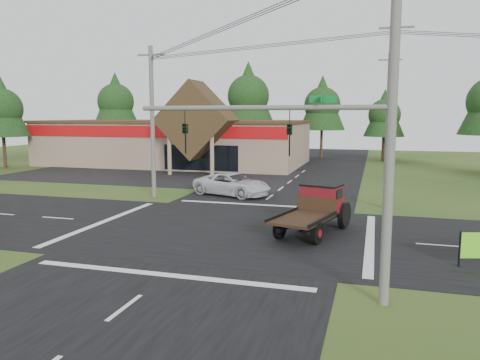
% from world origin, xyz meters
% --- Properties ---
extents(ground, '(120.00, 120.00, 0.00)m').
position_xyz_m(ground, '(0.00, 0.00, 0.00)').
color(ground, '#294619').
rests_on(ground, ground).
extents(road_ns, '(12.00, 120.00, 0.02)m').
position_xyz_m(road_ns, '(0.00, 0.00, 0.01)').
color(road_ns, black).
rests_on(road_ns, ground).
extents(road_ew, '(120.00, 12.00, 0.02)m').
position_xyz_m(road_ew, '(0.00, 0.00, 0.01)').
color(road_ew, black).
rests_on(road_ew, ground).
extents(parking_apron, '(28.00, 14.00, 0.02)m').
position_xyz_m(parking_apron, '(-14.00, 19.00, 0.01)').
color(parking_apron, black).
rests_on(parking_apron, ground).
extents(cvs_building, '(30.40, 18.20, 9.19)m').
position_xyz_m(cvs_building, '(-15.70, 29.57, 2.78)').
color(cvs_building, gray).
rests_on(cvs_building, ground).
extents(traffic_signal_mast, '(8.12, 0.24, 7.00)m').
position_xyz_m(traffic_signal_mast, '(5.82, -7.50, 4.43)').
color(traffic_signal_mast, '#595651').
rests_on(traffic_signal_mast, ground).
extents(utility_pole_nr, '(2.00, 0.30, 11.00)m').
position_xyz_m(utility_pole_nr, '(7.50, -7.50, 5.64)').
color(utility_pole_nr, '#595651').
rests_on(utility_pole_nr, ground).
extents(utility_pole_nw, '(2.00, 0.30, 10.50)m').
position_xyz_m(utility_pole_nw, '(-8.00, 8.00, 5.39)').
color(utility_pole_nw, '#595651').
rests_on(utility_pole_nw, ground).
extents(utility_pole_ne, '(2.00, 0.30, 11.50)m').
position_xyz_m(utility_pole_ne, '(8.00, 8.00, 5.89)').
color(utility_pole_ne, '#595651').
rests_on(utility_pole_ne, ground).
extents(utility_pole_n, '(2.00, 0.30, 11.20)m').
position_xyz_m(utility_pole_n, '(8.00, 22.00, 5.74)').
color(utility_pole_n, '#595651').
rests_on(utility_pole_n, ground).
extents(tree_row_a, '(6.72, 6.72, 12.12)m').
position_xyz_m(tree_row_a, '(-30.00, 40.00, 8.05)').
color(tree_row_a, '#332316').
rests_on(tree_row_a, ground).
extents(tree_row_b, '(5.60, 5.60, 10.10)m').
position_xyz_m(tree_row_b, '(-20.00, 42.00, 6.70)').
color(tree_row_b, '#332316').
rests_on(tree_row_b, ground).
extents(tree_row_c, '(7.28, 7.28, 13.13)m').
position_xyz_m(tree_row_c, '(-10.00, 41.00, 8.72)').
color(tree_row_c, '#332316').
rests_on(tree_row_c, ground).
extents(tree_row_d, '(6.16, 6.16, 11.11)m').
position_xyz_m(tree_row_d, '(0.00, 42.00, 7.38)').
color(tree_row_d, '#332316').
rests_on(tree_row_d, ground).
extents(tree_row_e, '(5.04, 5.04, 9.09)m').
position_xyz_m(tree_row_e, '(8.00, 40.00, 6.03)').
color(tree_row_e, '#332316').
rests_on(tree_row_e, ground).
extents(tree_side_w, '(5.60, 5.60, 10.10)m').
position_xyz_m(tree_side_w, '(-32.00, 20.00, 6.70)').
color(tree_side_w, '#332316').
rests_on(tree_side_w, ground).
extents(antique_flatbed_truck, '(3.59, 6.05, 2.37)m').
position_xyz_m(antique_flatbed_truck, '(4.25, 0.50, 1.19)').
color(antique_flatbed_truck, '#570C11').
rests_on(antique_flatbed_truck, ground).
extents(white_pickup, '(6.34, 4.36, 1.61)m').
position_xyz_m(white_pickup, '(-2.81, 10.13, 0.80)').
color(white_pickup, silver).
rests_on(white_pickup, ground).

